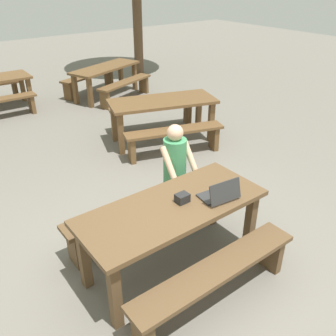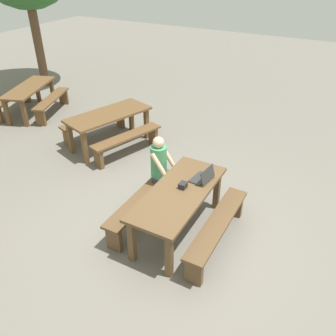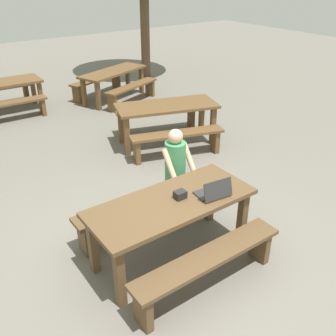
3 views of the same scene
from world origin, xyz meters
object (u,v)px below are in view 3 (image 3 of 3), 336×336
(person_seated, at_px, (177,170))
(picnic_table_rear, at_px, (167,111))
(small_pouch, at_px, (180,195))
(picnic_table_front, at_px, (172,210))
(picnic_table_distant, at_px, (113,76))
(laptop, at_px, (214,191))

(person_seated, bearing_deg, picnic_table_rear, 57.67)
(small_pouch, bearing_deg, picnic_table_front, 172.55)
(picnic_table_front, bearing_deg, small_pouch, -7.45)
(picnic_table_rear, height_order, picnic_table_distant, picnic_table_rear)
(person_seated, bearing_deg, picnic_table_distant, 70.45)
(picnic_table_rear, bearing_deg, laptop, -97.91)
(laptop, bearing_deg, picnic_table_distant, -101.01)
(laptop, height_order, small_pouch, laptop)
(small_pouch, relative_size, picnic_table_distant, 0.07)
(picnic_table_rear, distance_m, picnic_table_distant, 2.95)
(picnic_table_rear, bearing_deg, picnic_table_distant, 98.87)
(picnic_table_front, height_order, laptop, laptop)
(small_pouch, xyz_separation_m, person_seated, (0.42, 0.61, -0.09))
(small_pouch, relative_size, picnic_table_rear, 0.06)
(picnic_table_front, height_order, small_pouch, small_pouch)
(small_pouch, height_order, picnic_table_rear, small_pouch)
(laptop, bearing_deg, picnic_table_front, -16.77)
(small_pouch, distance_m, picnic_table_distant, 5.95)
(small_pouch, bearing_deg, picnic_table_rear, 57.14)
(laptop, height_order, picnic_table_distant, laptop)
(person_seated, height_order, picnic_table_rear, person_seated)
(picnic_table_front, xyz_separation_m, picnic_table_rear, (1.80, 2.61, -0.00))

